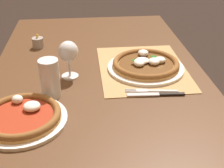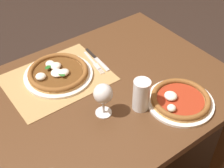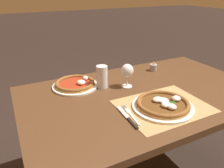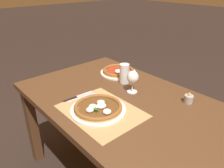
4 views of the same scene
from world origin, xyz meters
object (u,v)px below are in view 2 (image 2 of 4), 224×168
pizza_near (58,73)px  fork (94,63)px  knife (97,59)px  pint_glass (141,95)px  pizza_far (180,100)px  wine_glass (103,95)px

pizza_near → fork: pizza_near is taller
fork → knife: (-0.03, -0.01, 0.00)m
knife → pint_glass: bearing=84.3°
pizza_near → pizza_far: 0.58m
pizza_near → fork: 0.19m
pizza_far → wine_glass: (0.30, -0.15, 0.09)m
pizza_near → pint_glass: 0.43m
wine_glass → fork: (-0.16, -0.31, -0.10)m
pizza_near → wine_glass: bearing=96.2°
fork → pizza_near: bearing=-5.0°
pint_glass → knife: pint_glass is taller
wine_glass → pizza_far: bearing=153.6°
wine_glass → pint_glass: bearing=155.9°
knife → fork: bearing=21.8°
knife → pizza_far: bearing=103.9°
pizza_far → pint_glass: (0.15, -0.08, 0.05)m
pint_glass → fork: pint_glass is taller
pizza_near → knife: 0.22m
wine_glass → knife: 0.38m
fork → knife: bearing=-158.2°
pizza_far → pint_glass: pint_glass is taller
fork → wine_glass: bearing=62.9°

